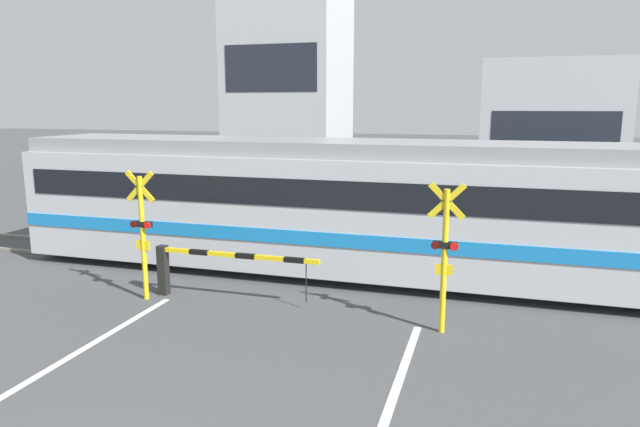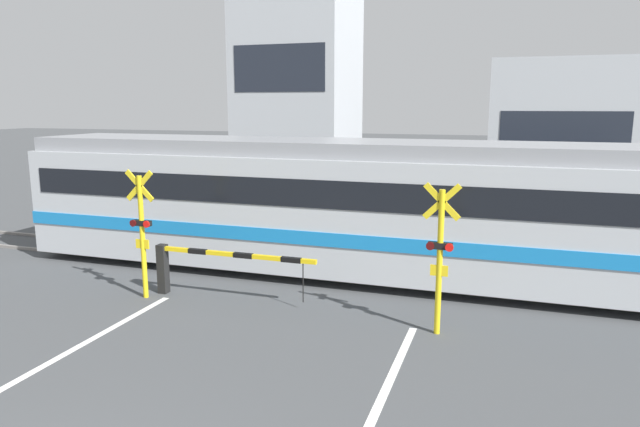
# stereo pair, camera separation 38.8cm
# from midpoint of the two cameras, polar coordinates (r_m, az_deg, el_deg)

# --- Properties ---
(rail_track_near) EXTENTS (50.00, 0.10, 0.08)m
(rail_track_near) POSITION_cam_midpoint_polar(r_m,az_deg,el_deg) (13.95, 0.58, -6.43)
(rail_track_near) COLOR gray
(rail_track_near) RESTS_ON ground_plane
(rail_track_far) EXTENTS (50.00, 0.10, 0.08)m
(rail_track_far) POSITION_cam_midpoint_polar(r_m,az_deg,el_deg) (15.27, 2.24, -4.91)
(rail_track_far) COLOR gray
(rail_track_far) RESTS_ON ground_plane
(commuter_train) EXTENTS (17.14, 2.90, 3.33)m
(commuter_train) POSITION_cam_midpoint_polar(r_m,az_deg,el_deg) (14.04, 3.97, 0.96)
(commuter_train) COLOR #B7BCC1
(commuter_train) RESTS_ON ground_plane
(crossing_barrier_near) EXTENTS (3.74, 0.20, 1.12)m
(crossing_barrier_near) POSITION_cam_midpoint_polar(r_m,az_deg,el_deg) (12.72, -11.11, -4.81)
(crossing_barrier_near) COLOR black
(crossing_barrier_near) RESTS_ON ground_plane
(crossing_barrier_far) EXTENTS (3.74, 0.20, 1.12)m
(crossing_barrier_far) POSITION_cam_midpoint_polar(r_m,az_deg,el_deg) (16.69, 11.01, -1.08)
(crossing_barrier_far) COLOR black
(crossing_barrier_far) RESTS_ON ground_plane
(crossing_signal_left) EXTENTS (0.68, 0.15, 2.82)m
(crossing_signal_left) POSITION_cam_midpoint_polar(r_m,az_deg,el_deg) (12.81, -16.55, -1.46)
(crossing_signal_left) COLOR yellow
(crossing_signal_left) RESTS_ON ground_plane
(crossing_signal_right) EXTENTS (0.68, 0.15, 2.82)m
(crossing_signal_right) POSITION_cam_midpoint_polar(r_m,az_deg,el_deg) (10.59, 12.93, -3.82)
(crossing_signal_right) COLOR yellow
(crossing_signal_right) RESTS_ON ground_plane
(building_left_of_street) EXTENTS (5.30, 5.12, 10.58)m
(building_left_of_street) POSITION_cam_midpoint_polar(r_m,az_deg,el_deg) (29.11, -1.78, 13.01)
(building_left_of_street) COLOR #B2B7BC
(building_left_of_street) RESTS_ON ground_plane
(building_right_of_street) EXTENTS (5.78, 5.12, 6.05)m
(building_right_of_street) POSITION_cam_midpoint_polar(r_m,az_deg,el_deg) (27.39, 23.15, 7.55)
(building_right_of_street) COLOR #B2B7BC
(building_right_of_street) RESTS_ON ground_plane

